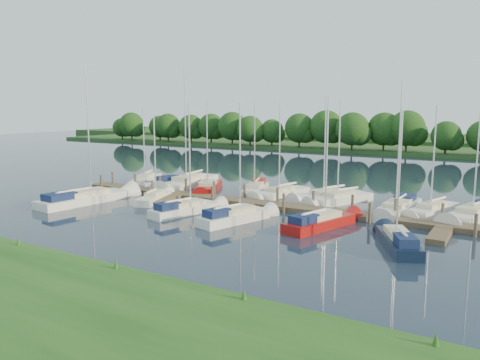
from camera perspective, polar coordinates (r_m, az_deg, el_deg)
The scene contains 24 objects.
ground at distance 35.56m, azimuth -4.67°, elevation -5.37°, with size 260.00×260.00×0.00m, color #192633.
near_bank at distance 24.92m, azimuth -27.15°, elevation -11.96°, with size 90.00×10.00×0.50m, color #1B4915.
dock at distance 41.51m, azimuth 1.22°, elevation -3.01°, with size 40.00×6.00×0.40m.
mooring_pilings at distance 42.40m, azimuth 1.98°, elevation -2.21°, with size 38.24×2.84×2.00m.
far_shore at distance 105.27m, azimuth 19.90°, elevation 3.67°, with size 180.00×30.00×0.60m, color #28481B.
distant_hill at distance 129.80m, azimuth 22.07°, elevation 4.59°, with size 220.00×40.00×1.40m, color #315826.
treeline at distance 91.75m, azimuth 21.09°, elevation 5.27°, with size 146.43×9.99×7.93m.
sailboat_n_0 at distance 56.09m, azimuth -11.40°, elevation -0.03°, with size 3.69×6.91×9.01m.
motorboat at distance 52.34m, azimuth -9.02°, elevation -0.51°, with size 3.09×5.21×1.57m.
sailboat_n_2 at distance 52.61m, azimuth -6.41°, elevation -0.47°, with size 3.69×10.86×13.59m.
sailboat_n_3 at distance 49.65m, azimuth -3.91°, elevation -1.00°, with size 4.50×7.73×10.01m.
sailboat_n_4 at distance 47.98m, azimuth 1.86°, elevation -1.26°, with size 3.68×7.46×9.62m.
sailboat_n_5 at distance 46.29m, azimuth 4.97°, elevation -1.73°, with size 3.38×7.64×9.67m.
sailboat_n_6 at distance 45.41m, azimuth 10.35°, elevation -2.04°, with size 4.56×8.00×10.31m.
sailboat_n_7 at distance 43.97m, azimuth 12.03°, elevation -2.44°, with size 4.40×7.49×9.85m.
sailboat_n_8 at distance 41.40m, azimuth 18.60°, elevation -3.35°, with size 2.43×9.00×11.28m.
sailboat_n_9 at distance 41.48m, azimuth 22.34°, elevation -3.58°, with size 3.51×7.23×9.30m.
sailboat_n_10 at distance 41.44m, azimuth 26.73°, elevation -3.81°, with size 4.39×9.08×11.44m.
sailboat_s_0 at distance 45.52m, azimuth -18.11°, elevation -2.23°, with size 3.23×10.33×12.95m.
sailboat_s_1 at distance 44.60m, azimuth -10.31°, elevation -2.23°, with size 3.02×6.27×8.14m.
sailboat_s_2 at distance 38.91m, azimuth -6.52°, elevation -3.67°, with size 3.20×7.36×9.47m.
sailboat_s_3 at distance 35.99m, azimuth -0.50°, elevation -4.62°, with size 3.39×7.34×9.53m.
sailboat_s_4 at distance 34.87m, azimuth 9.90°, elevation -5.20°, with size 3.56×7.72×9.92m.
sailboat_s_5 at distance 31.22m, azimuth 18.65°, elevation -7.19°, with size 4.11×6.69×8.98m.
Camera 1 is at (20.17, -27.98, 8.65)m, focal length 35.00 mm.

